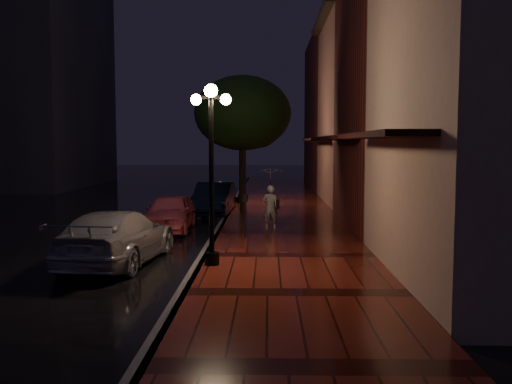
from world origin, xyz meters
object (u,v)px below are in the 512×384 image
(silver_car, at_px, (117,237))
(woman_with_umbrella, at_px, (271,188))
(streetlamp_near, at_px, (211,163))
(pink_car, at_px, (170,212))
(streetlamp_far, at_px, (240,153))
(navy_car, at_px, (214,199))
(parking_meter, at_px, (245,212))
(street_tree, at_px, (243,115))

(silver_car, xyz_separation_m, woman_with_umbrella, (3.93, 5.05, 0.85))
(streetlamp_near, height_order, pink_car, streetlamp_near)
(streetlamp_far, xyz_separation_m, pink_car, (-2.10, -7.72, -1.95))
(navy_car, bearing_deg, streetlamp_far, 76.87)
(pink_car, bearing_deg, navy_car, 74.59)
(streetlamp_near, xyz_separation_m, pink_car, (-2.10, 6.28, -1.95))
(streetlamp_far, height_order, parking_meter, streetlamp_far)
(street_tree, bearing_deg, silver_car, -105.00)
(streetlamp_near, xyz_separation_m, street_tree, (0.26, 10.99, 1.64))
(streetlamp_far, bearing_deg, navy_car, -105.66)
(pink_car, bearing_deg, silver_car, -94.50)
(navy_car, relative_size, woman_with_umbrella, 2.01)
(streetlamp_far, bearing_deg, pink_car, -105.24)
(streetlamp_near, height_order, parking_meter, streetlamp_near)
(street_tree, height_order, woman_with_umbrella, street_tree)
(streetlamp_far, distance_m, woman_with_umbrella, 8.42)
(street_tree, xyz_separation_m, parking_meter, (0.39, -7.04, -3.29))
(silver_car, height_order, parking_meter, parking_meter)
(silver_car, xyz_separation_m, parking_meter, (3.14, 3.23, 0.27))
(pink_car, bearing_deg, woman_with_umbrella, -8.61)
(pink_car, height_order, navy_car, navy_car)
(streetlamp_near, xyz_separation_m, parking_meter, (0.65, 3.95, -1.64))
(parking_meter, bearing_deg, woman_with_umbrella, 87.55)
(navy_car, bearing_deg, street_tree, 20.01)
(street_tree, xyz_separation_m, pink_car, (-2.36, -4.71, -3.59))
(silver_car, bearing_deg, parking_meter, -128.36)
(street_tree, distance_m, pink_car, 6.38)
(street_tree, relative_size, woman_with_umbrella, 2.76)
(navy_car, height_order, woman_with_umbrella, woman_with_umbrella)
(street_tree, bearing_deg, streetlamp_near, -91.35)
(streetlamp_far, distance_m, pink_car, 8.24)
(silver_car, bearing_deg, street_tree, -99.11)
(streetlamp_far, relative_size, street_tree, 0.74)
(street_tree, relative_size, silver_car, 1.21)
(streetlamp_near, distance_m, silver_car, 3.22)
(streetlamp_far, height_order, woman_with_umbrella, streetlamp_far)
(navy_car, height_order, parking_meter, parking_meter)
(pink_car, height_order, woman_with_umbrella, woman_with_umbrella)
(pink_car, distance_m, parking_meter, 3.62)
(parking_meter, bearing_deg, street_tree, 113.94)
(streetlamp_near, relative_size, streetlamp_far, 1.00)
(streetlamp_far, xyz_separation_m, street_tree, (0.26, -3.01, 1.64))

